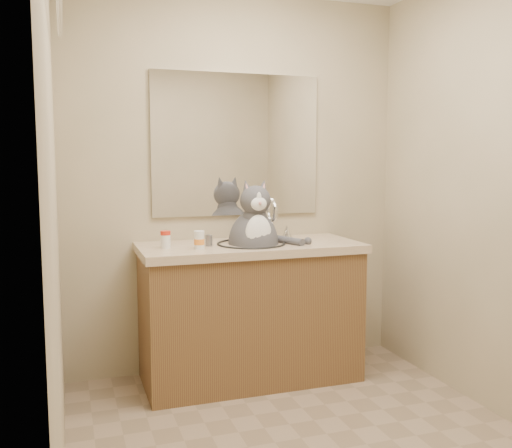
{
  "coord_description": "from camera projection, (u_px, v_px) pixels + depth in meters",
  "views": [
    {
      "loc": [
        -1.06,
        -2.29,
        1.36
      ],
      "look_at": [
        -0.07,
        0.65,
        1.01
      ],
      "focal_mm": 40.0,
      "sensor_mm": 36.0,
      "label": 1
    }
  ],
  "objects": [
    {
      "name": "vanity",
      "position": [
        250.0,
        309.0,
        3.5
      ],
      "size": [
        1.34,
        0.59,
        1.12
      ],
      "color": "brown",
      "rests_on": "ground"
    },
    {
      "name": "grey_canister",
      "position": [
        209.0,
        240.0,
        3.36
      ],
      "size": [
        0.05,
        0.05,
        0.07
      ],
      "rotation": [
        0.0,
        0.0,
        0.24
      ],
      "color": "slate",
      "rests_on": "vanity"
    },
    {
      "name": "shower_curtain",
      "position": [
        69.0,
        242.0,
        2.29
      ],
      "size": [
        0.02,
        1.3,
        1.93
      ],
      "color": "beige",
      "rests_on": "ground"
    },
    {
      "name": "pill_bottle_orange",
      "position": [
        199.0,
        240.0,
        3.25
      ],
      "size": [
        0.08,
        0.08,
        0.1
      ],
      "rotation": [
        0.0,
        0.0,
        0.3
      ],
      "color": "white",
      "rests_on": "vanity"
    },
    {
      "name": "pill_bottle_redcap",
      "position": [
        166.0,
        239.0,
        3.28
      ],
      "size": [
        0.07,
        0.07,
        0.1
      ],
      "rotation": [
        0.0,
        0.0,
        -0.19
      ],
      "color": "white",
      "rests_on": "vanity"
    },
    {
      "name": "room",
      "position": [
        318.0,
        196.0,
        2.51
      ],
      "size": [
        2.22,
        2.52,
        2.42
      ],
      "color": "gray",
      "rests_on": "ground"
    },
    {
      "name": "cat",
      "position": [
        254.0,
        238.0,
        3.44
      ],
      "size": [
        0.43,
        0.36,
        0.6
      ],
      "rotation": [
        0.0,
        0.0,
        -0.05
      ],
      "color": "#48474C",
      "rests_on": "vanity"
    },
    {
      "name": "mirror",
      "position": [
        237.0,
        145.0,
        3.64
      ],
      "size": [
        1.1,
        0.02,
        0.9
      ],
      "primitive_type": "cube",
      "color": "white",
      "rests_on": "room"
    }
  ]
}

